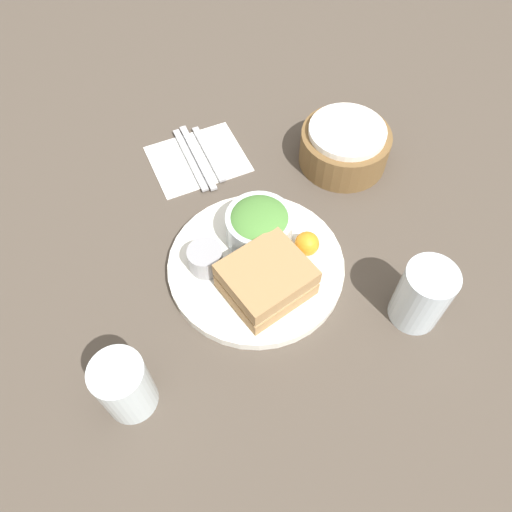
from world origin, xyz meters
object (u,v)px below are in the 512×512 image
(sandwich, at_px, (266,279))
(water_glass, at_px, (125,386))
(plate, at_px, (256,266))
(salad_bowl, at_px, (259,225))
(drink_glass, at_px, (422,295))
(bread_basket, at_px, (345,146))
(spoon, at_px, (208,153))
(knife, at_px, (199,156))
(fork, at_px, (190,159))
(dressing_cup, at_px, (205,259))

(sandwich, relative_size, water_glass, 1.29)
(plate, relative_size, salad_bowl, 2.61)
(drink_glass, xyz_separation_m, bread_basket, (-0.32, 0.06, -0.02))
(drink_glass, distance_m, spoon, 0.46)
(knife, bearing_deg, sandwich, 179.10)
(plate, relative_size, sandwich, 2.02)
(bread_basket, height_order, water_glass, water_glass)
(drink_glass, height_order, fork, drink_glass)
(plate, bearing_deg, sandwich, -6.40)
(spoon, bearing_deg, drink_glass, -158.72)
(sandwich, bearing_deg, knife, 178.36)
(plate, height_order, dressing_cup, dressing_cup)
(knife, xyz_separation_m, spoon, (0.00, 0.02, 0.00))
(drink_glass, distance_m, water_glass, 0.42)
(bread_basket, bearing_deg, fork, -113.85)
(sandwich, relative_size, salad_bowl, 1.30)
(salad_bowl, relative_size, dressing_cup, 1.98)
(plate, bearing_deg, dressing_cup, -110.77)
(salad_bowl, xyz_separation_m, water_glass, (0.16, -0.26, 0.00))
(salad_bowl, relative_size, spoon, 0.72)
(bread_basket, bearing_deg, knife, -115.39)
(dressing_cup, bearing_deg, salad_bowl, 99.14)
(fork, xyz_separation_m, spoon, (0.00, 0.04, 0.00))
(plate, relative_size, drink_glass, 2.50)
(salad_bowl, xyz_separation_m, spoon, (-0.22, -0.00, -0.04))
(knife, bearing_deg, salad_bowl, -173.53)
(plate, distance_m, water_glass, 0.27)
(plate, distance_m, spoon, 0.26)
(dressing_cup, bearing_deg, drink_glass, 52.46)
(salad_bowl, distance_m, dressing_cup, 0.10)
(plate, height_order, water_glass, water_glass)
(drink_glass, relative_size, water_glass, 1.04)
(fork, bearing_deg, sandwich, -177.57)
(salad_bowl, xyz_separation_m, fork, (-0.22, -0.04, -0.04))
(drink_glass, distance_m, fork, 0.47)
(plate, bearing_deg, fork, -176.80)
(salad_bowl, distance_m, bread_basket, 0.24)
(dressing_cup, height_order, drink_glass, drink_glass)
(spoon, distance_m, water_glass, 0.46)
(salad_bowl, relative_size, bread_basket, 0.67)
(sandwich, relative_size, knife, 0.80)
(plate, height_order, sandwich, sandwich)
(salad_bowl, relative_size, drink_glass, 0.95)
(knife, bearing_deg, bread_basket, -114.65)
(sandwich, xyz_separation_m, fork, (-0.31, -0.01, -0.04))
(knife, bearing_deg, drink_glass, -156.65)
(salad_bowl, height_order, bread_basket, salad_bowl)
(sandwich, bearing_deg, bread_basket, 128.72)
(bread_basket, xyz_separation_m, water_glass, (0.27, -0.48, 0.02))
(salad_bowl, bearing_deg, bread_basket, 116.07)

